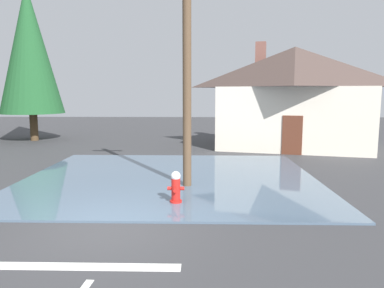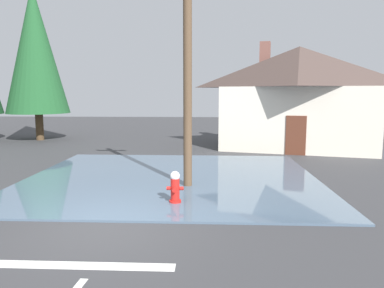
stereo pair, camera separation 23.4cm
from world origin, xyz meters
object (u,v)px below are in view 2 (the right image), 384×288
utility_pole (188,58)px  pine_tree_mid_left (35,50)px  fire_hydrant (175,188)px  house (298,96)px

utility_pole → pine_tree_mid_left: 16.06m
fire_hydrant → pine_tree_mid_left: pine_tree_mid_left is taller
house → utility_pole: bearing=-121.9°
pine_tree_mid_left → house: bearing=-9.3°
house → pine_tree_mid_left: bearing=170.7°
pine_tree_mid_left → utility_pole: bearing=-48.3°
fire_hydrant → house: (6.00, 11.13, 2.50)m
fire_hydrant → pine_tree_mid_left: bearing=126.9°
utility_pole → house: bearing=58.1°
fire_hydrant → utility_pole: (0.25, 1.90, 3.76)m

